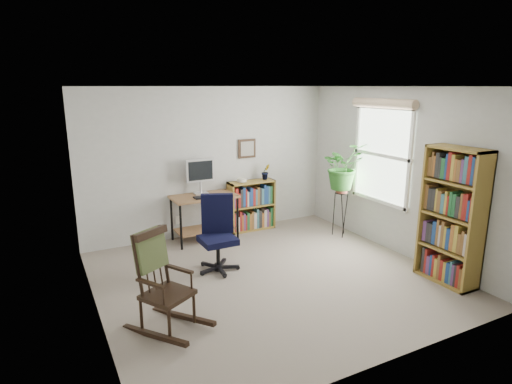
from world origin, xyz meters
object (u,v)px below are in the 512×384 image
office_chair (218,234)px  rocking_chair (167,281)px  desk (205,218)px  low_bookshelf (251,205)px  tall_bookshelf (452,217)px

office_chair → rocking_chair: (-0.99, -1.09, 0.01)m
desk → office_chair: 1.22m
desk → office_chair: size_ratio=0.99×
low_bookshelf → rocking_chair: bearing=-132.0°
desk → low_bookshelf: size_ratio=1.19×
office_chair → rocking_chair: size_ratio=0.98×
office_chair → low_bookshelf: office_chair is taller
rocking_chair → low_bookshelf: size_ratio=1.23×
tall_bookshelf → office_chair: bearing=146.3°
desk → rocking_chair: rocking_chair is taller
desk → tall_bookshelf: tall_bookshelf is taller
desk → office_chair: office_chair is taller
office_chair → desk: bearing=100.0°
office_chair → tall_bookshelf: tall_bookshelf is taller
desk → office_chair: (-0.27, -1.19, 0.15)m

